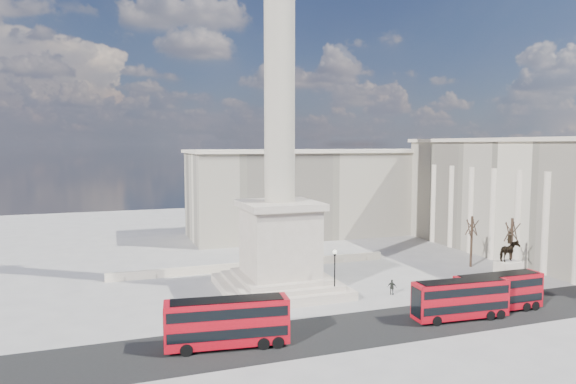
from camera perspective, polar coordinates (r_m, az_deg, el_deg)
The scene contains 17 objects.
ground at distance 58.68m, azimuth 0.68°, elevation -12.13°, with size 180.00×180.00×0.00m, color #9C9894.
asphalt_road at distance 52.09m, azimuth 10.00°, elevation -14.50°, with size 120.00×9.00×0.01m, color black.
nelsons_column at distance 60.88m, azimuth -0.94°, elevation 0.91°, with size 14.00×14.00×49.85m.
balustrade_wall at distance 73.22m, azimuth -3.71°, elevation -8.16°, with size 40.00×0.60×1.10m, color beige.
building_east at distance 90.16m, azimuth 26.13°, elevation -0.49°, with size 19.00×46.00×18.60m.
building_northeast at distance 100.99m, azimuth 3.45°, elevation 0.04°, with size 51.00×17.00×16.60m.
red_bus_a at distance 46.02m, azimuth -6.69°, elevation -14.17°, with size 10.87×3.73×4.32m.
red_bus_b at distance 55.40m, azimuth 18.66°, elevation -11.20°, with size 10.05×3.02×4.02m.
red_bus_c at distance 59.36m, azimuth 22.38°, elevation -10.21°, with size 9.92×2.45×4.02m.
victorian_lamp at distance 58.93m, azimuth 5.21°, elevation -8.66°, with size 0.49×0.49×5.73m.
equestrian_statue at distance 66.39m, azimuth 23.28°, elevation -8.22°, with size 3.52×2.64×7.46m.
bare_tree_near at distance 71.50m, azimuth 23.63°, elevation -3.81°, with size 1.97×1.97×8.64m.
bare_tree_mid at distance 78.14m, azimuth 19.76°, elevation -3.48°, with size 2.03×2.03×7.70m.
bare_tree_far at distance 89.83m, azimuth 20.79°, elevation -2.47°, with size 1.86×1.86×7.58m.
pedestrian_walking at distance 59.39m, azimuth 16.15°, elevation -11.33°, with size 0.58×0.38×1.58m, color black.
pedestrian_standing at distance 70.75m, azimuth 25.97°, elevation -8.86°, with size 0.89×0.69×1.83m, color black.
pedestrian_crossing at distance 62.33m, azimuth 11.49°, elevation -10.32°, with size 1.07×0.44×1.82m, color black.
Camera 1 is at (-19.46, -52.50, 17.58)m, focal length 32.00 mm.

